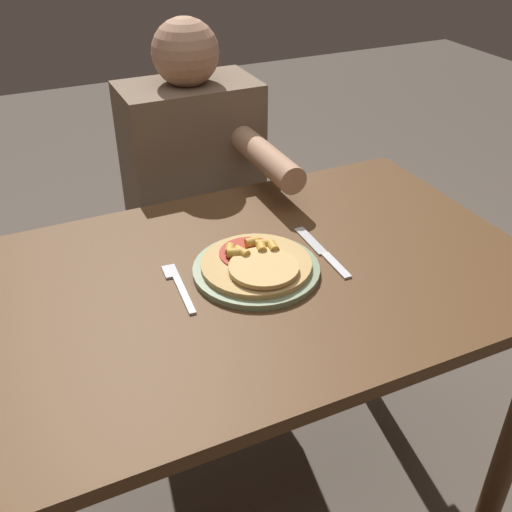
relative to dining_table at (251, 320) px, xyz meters
The scene contains 7 objects.
ground_plane 0.64m from the dining_table, ahead, with size 8.00×8.00×0.00m, color brown.
dining_table is the anchor object (origin of this frame).
plate 0.13m from the dining_table, ahead, with size 0.26×0.26×0.01m.
pizza 0.15m from the dining_table, ahead, with size 0.23×0.23×0.04m.
fork 0.20m from the dining_table, behind, with size 0.03×0.18×0.00m.
knife 0.21m from the dining_table, ahead, with size 0.03×0.22×0.00m.
person_diner 0.61m from the dining_table, 81.38° to the left, with size 0.38×0.52×1.16m.
Camera 1 is at (-0.42, -0.93, 1.47)m, focal length 42.00 mm.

